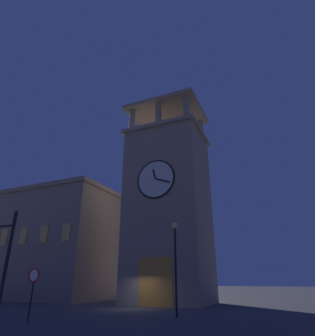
# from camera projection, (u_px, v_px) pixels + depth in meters

# --- Properties ---
(ground_plane) EXTENTS (200.00, 200.00, 0.00)m
(ground_plane) POSITION_uv_depth(u_px,v_px,m) (134.00, 309.00, 22.12)
(ground_plane) COLOR #424247
(clocktower) EXTENTS (8.36, 7.27, 23.28)m
(clocktower) POSITION_uv_depth(u_px,v_px,m) (169.00, 207.00, 29.61)
(clocktower) COLOR gray
(clocktower) RESTS_ON ground_plane
(adjacent_wing_building) EXTENTS (18.65, 8.68, 12.74)m
(adjacent_wing_building) POSITION_uv_depth(u_px,v_px,m) (41.00, 244.00, 35.30)
(adjacent_wing_building) COLOR gray
(adjacent_wing_building) RESTS_ON ground_plane
(street_lamp) EXTENTS (0.44, 0.44, 5.72)m
(street_lamp) POSITION_uv_depth(u_px,v_px,m) (175.00, 250.00, 18.18)
(street_lamp) COLOR black
(street_lamp) RESTS_ON ground_plane
(no_horn_sign) EXTENTS (0.78, 0.14, 2.74)m
(no_horn_sign) POSITION_uv_depth(u_px,v_px,m) (34.00, 279.00, 15.44)
(no_horn_sign) COLOR black
(no_horn_sign) RESTS_ON ground_plane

